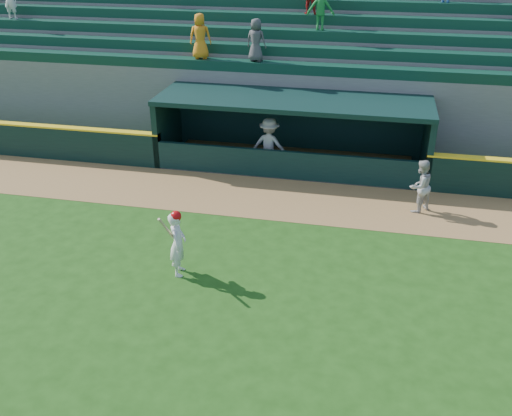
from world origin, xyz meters
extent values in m
plane|color=#1C4711|center=(0.00, 0.00, 0.00)|extent=(120.00, 120.00, 0.00)
cube|color=olive|center=(0.00, 4.90, 0.01)|extent=(40.00, 3.00, 0.01)
imported|color=#A8A7A2|center=(4.28, 4.94, 0.82)|extent=(1.00, 1.00, 1.64)
imported|color=#A9A9A3|center=(-0.70, 7.09, 0.95)|extent=(1.29, 0.82, 1.90)
cube|color=slate|center=(0.00, 7.70, 0.02)|extent=(9.00, 2.60, 0.04)
cube|color=black|center=(-4.60, 7.70, 1.15)|extent=(0.20, 2.60, 2.30)
cube|color=black|center=(4.60, 7.70, 1.15)|extent=(0.20, 2.60, 2.30)
cube|color=black|center=(0.00, 9.00, 1.15)|extent=(9.40, 0.20, 2.30)
cube|color=black|center=(0.00, 7.70, 2.38)|extent=(9.40, 2.80, 0.16)
cube|color=black|center=(0.00, 6.48, 0.50)|extent=(9.00, 0.16, 1.00)
cube|color=brown|center=(0.00, 8.50, 0.25)|extent=(8.40, 0.45, 0.10)
cube|color=slate|center=(0.00, 9.53, 1.46)|extent=(34.00, 0.85, 2.91)
cube|color=#0F3828|center=(0.00, 9.41, 3.09)|extent=(34.00, 0.60, 0.36)
cube|color=slate|center=(0.00, 10.38, 1.68)|extent=(34.00, 0.85, 3.36)
cube|color=#0F3828|center=(0.00, 10.26, 3.54)|extent=(34.00, 0.60, 0.36)
cube|color=slate|center=(0.00, 11.22, 1.91)|extent=(34.00, 0.85, 3.81)
cube|color=#0F3828|center=(0.00, 11.11, 3.99)|extent=(34.00, 0.60, 0.36)
cube|color=slate|center=(0.00, 12.07, 2.13)|extent=(34.00, 0.85, 4.26)
cube|color=#0F3828|center=(0.00, 11.96, 4.44)|extent=(34.00, 0.60, 0.36)
cube|color=slate|center=(0.00, 12.93, 2.35)|extent=(34.00, 0.85, 4.71)
cube|color=#0F3828|center=(0.00, 12.81, 4.89)|extent=(34.00, 0.60, 0.36)
cube|color=slate|center=(0.00, 13.78, 2.58)|extent=(34.00, 0.85, 5.16)
cube|color=slate|center=(0.00, 14.62, 2.80)|extent=(34.00, 0.85, 5.61)
cube|color=slate|center=(0.00, 15.20, 2.80)|extent=(34.50, 0.30, 5.61)
imported|color=orange|center=(-3.76, 9.43, 4.08)|extent=(0.87, 0.65, 1.62)
imported|color=#1A752E|center=(0.44, 11.12, 4.97)|extent=(1.04, 0.61, 1.60)
imported|color=#464646|center=(-1.66, 9.43, 4.02)|extent=(0.82, 0.63, 1.51)
imported|color=silver|center=(-1.65, 0.20, 0.83)|extent=(0.51, 0.67, 1.67)
sphere|color=#BE0A0C|center=(-1.65, 0.20, 1.60)|extent=(0.27, 0.27, 0.27)
cylinder|color=tan|center=(-1.83, -0.02, 1.37)|extent=(0.23, 0.50, 0.76)
camera|label=1|loc=(2.71, -11.12, 7.90)|focal=40.00mm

